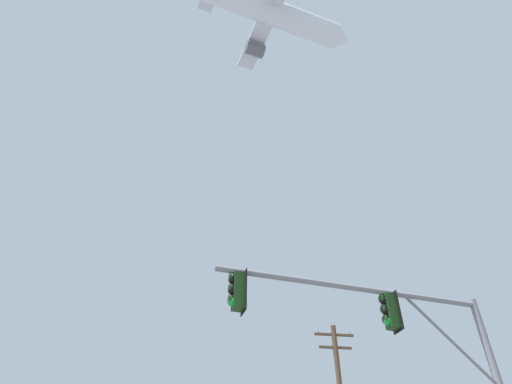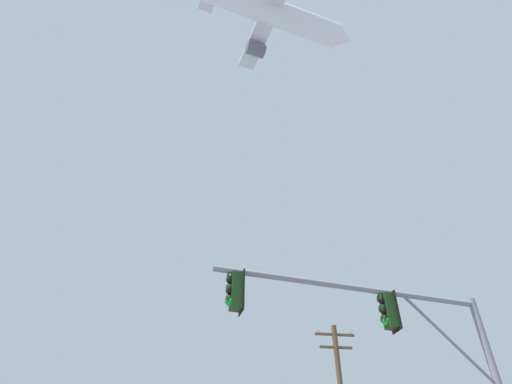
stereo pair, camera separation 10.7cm
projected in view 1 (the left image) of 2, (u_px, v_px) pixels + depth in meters
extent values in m
cylinder|color=slate|center=(354.00, 288.00, 11.47)|extent=(7.33, 1.39, 0.15)
cylinder|color=slate|center=(450.00, 340.00, 11.39)|extent=(2.26, 0.46, 2.24)
cube|color=#193814|center=(238.00, 291.00, 10.43)|extent=(0.31, 0.36, 0.90)
cylinder|color=#193814|center=(239.00, 272.00, 10.74)|extent=(0.05, 0.05, 0.12)
cube|color=black|center=(244.00, 292.00, 10.46)|extent=(0.10, 0.46, 1.04)
sphere|color=black|center=(233.00, 280.00, 10.56)|extent=(0.20, 0.20, 0.20)
cylinder|color=#193814|center=(230.00, 278.00, 10.59)|extent=(0.07, 0.21, 0.21)
sphere|color=black|center=(232.00, 291.00, 10.39)|extent=(0.20, 0.20, 0.20)
cylinder|color=#193814|center=(230.00, 288.00, 10.41)|extent=(0.07, 0.21, 0.21)
sphere|color=green|center=(232.00, 302.00, 10.22)|extent=(0.20, 0.20, 0.20)
cylinder|color=#193814|center=(229.00, 299.00, 10.24)|extent=(0.07, 0.21, 0.21)
cube|color=#193814|center=(390.00, 312.00, 11.37)|extent=(0.31, 0.36, 0.90)
cylinder|color=#193814|center=(387.00, 293.00, 11.68)|extent=(0.05, 0.05, 0.12)
cube|color=black|center=(395.00, 312.00, 11.40)|extent=(0.10, 0.46, 1.04)
sphere|color=black|center=(384.00, 301.00, 11.50)|extent=(0.20, 0.20, 0.20)
cylinder|color=#193814|center=(381.00, 299.00, 11.52)|extent=(0.07, 0.21, 0.21)
sphere|color=black|center=(385.00, 311.00, 11.33)|extent=(0.20, 0.20, 0.20)
cylinder|color=#193814|center=(383.00, 309.00, 11.35)|extent=(0.07, 0.21, 0.21)
sphere|color=green|center=(387.00, 322.00, 11.15)|extent=(0.20, 0.20, 0.20)
cylinder|color=#193814|center=(385.00, 319.00, 11.18)|extent=(0.07, 0.21, 0.21)
cube|color=brown|center=(334.00, 335.00, 24.20)|extent=(2.20, 0.12, 0.12)
cube|color=brown|center=(335.00, 348.00, 23.77)|extent=(1.80, 0.12, 0.12)
cylinder|color=gray|center=(318.00, 332.00, 24.18)|extent=(0.10, 0.10, 0.18)
cylinder|color=gray|center=(350.00, 333.00, 24.36)|extent=(0.10, 0.10, 0.18)
cylinder|color=white|center=(272.00, 13.00, 56.92)|extent=(18.91, 7.83, 3.32)
cone|color=white|center=(342.00, 39.00, 59.93)|extent=(2.99, 3.62, 3.15)
cube|color=silver|center=(269.00, 13.00, 56.46)|extent=(6.57, 17.65, 0.37)
cylinder|color=#595B60|center=(255.00, 49.00, 59.46)|extent=(2.87, 2.42, 1.87)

